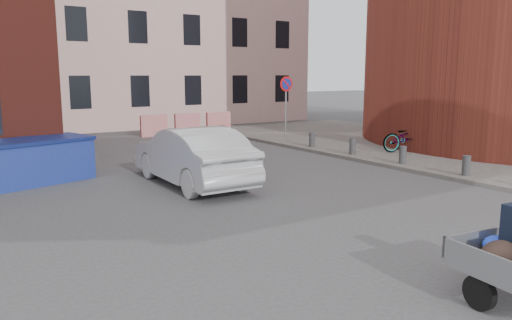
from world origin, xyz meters
TOP-DOWN VIEW (x-y plane):
  - ground at (0.00, 0.00)m, footprint 120.00×120.00m
  - sidewalk at (10.00, 4.00)m, footprint 9.00×24.00m
  - building_pink at (6.00, 22.00)m, footprint 16.00×8.00m
  - no_parking_sign at (6.00, 9.48)m, footprint 0.60×0.09m
  - bollards at (6.00, 3.40)m, footprint 0.22×9.02m
  - barriers at (4.20, 15.00)m, footprint 4.70×0.18m
  - dumpster at (-3.92, 7.27)m, footprint 3.10×2.17m
  - silver_car at (-0.52, 4.80)m, footprint 1.65×4.61m
  - bicycle at (8.08, 4.98)m, footprint 2.11×1.21m

SIDE VIEW (x-z plane):
  - ground at x=0.00m, z-range 0.00..0.00m
  - sidewalk at x=10.00m, z-range 0.00..0.12m
  - bollards at x=6.00m, z-range 0.12..0.67m
  - barriers at x=4.20m, z-range 0.00..1.00m
  - dumpster at x=-3.92m, z-range 0.00..1.18m
  - bicycle at x=8.08m, z-range 0.12..1.17m
  - silver_car at x=-0.52m, z-range 0.00..1.51m
  - no_parking_sign at x=6.00m, z-range 0.69..3.34m
  - building_pink at x=6.00m, z-range 0.00..14.00m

